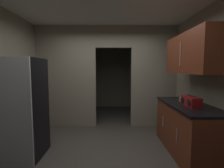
{
  "coord_description": "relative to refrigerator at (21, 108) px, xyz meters",
  "views": [
    {
      "loc": [
        0.11,
        -2.82,
        1.56
      ],
      "look_at": [
        0.13,
        0.4,
        1.27
      ],
      "focal_mm": 26.5,
      "sensor_mm": 36.0,
      "label": 1
    }
  ],
  "objects": [
    {
      "name": "adjoining_room_shell",
      "position": [
        1.47,
        3.35,
        0.48
      ],
      "size": [
        3.76,
        2.45,
        2.7
      ],
      "color": "gray",
      "rests_on": "ground"
    },
    {
      "name": "lower_cabinet_run",
      "position": [
        3.0,
        0.12,
        -0.41
      ],
      "size": [
        0.7,
        1.65,
        0.92
      ],
      "color": "maroon",
      "rests_on": "ground"
    },
    {
      "name": "book_stack",
      "position": [
        2.99,
        0.31,
        0.09
      ],
      "size": [
        0.16,
        0.16,
        0.09
      ],
      "color": "gold",
      "rests_on": "lower_cabinet_run"
    },
    {
      "name": "ground",
      "position": [
        1.47,
        -0.04,
        -0.88
      ],
      "size": [
        20.0,
        20.0,
        0.0
      ],
      "primitive_type": "plane",
      "color": "#47423D"
    },
    {
      "name": "refrigerator",
      "position": [
        0.0,
        0.0,
        0.0
      ],
      "size": [
        0.72,
        0.75,
        1.75
      ],
      "color": "black",
      "rests_on": "ground"
    },
    {
      "name": "boombox",
      "position": [
        2.97,
        -0.04,
        0.13
      ],
      "size": [
        0.19,
        0.41,
        0.19
      ],
      "color": "maroon",
      "rests_on": "lower_cabinet_run"
    },
    {
      "name": "upper_cabinet_counterside",
      "position": [
        3.0,
        0.12,
        0.96
      ],
      "size": [
        0.36,
        1.48,
        0.71
      ],
      "color": "maroon"
    },
    {
      "name": "kitchen_partition",
      "position": [
        1.42,
        1.63,
        0.55
      ],
      "size": [
        3.76,
        0.12,
        2.7
      ],
      "color": "gray",
      "rests_on": "ground"
    },
    {
      "name": "kitchen_overhead_slab",
      "position": [
        1.47,
        0.46,
        1.86
      ],
      "size": [
        4.16,
        7.33,
        0.06
      ],
      "primitive_type": "cube",
      "color": "silver"
    }
  ]
}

